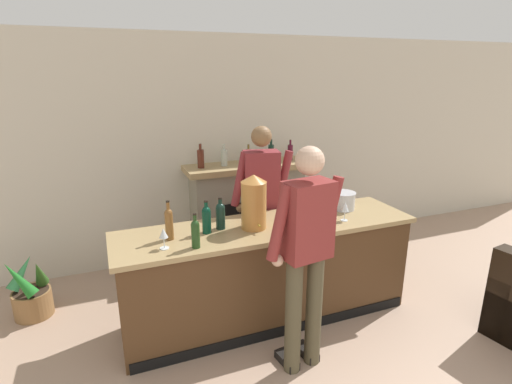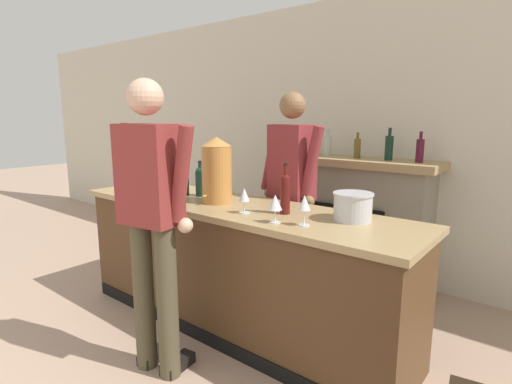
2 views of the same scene
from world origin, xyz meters
The scene contains 17 objects.
wall_back_panel centered at (0.00, 4.63, 1.38)m, with size 12.00×0.07×2.75m.
bar_counter centered at (-0.15, 2.98, 0.49)m, with size 2.80×0.73×0.97m.
fireplace_stone centered at (0.17, 4.37, 0.62)m, with size 1.56×0.52×1.51m.
potted_plant_corner centered at (-2.29, 3.84, 0.23)m, with size 0.41×0.47×0.65m.
person_customer centered at (-0.16, 2.25, 1.02)m, with size 0.65×0.34×1.82m.
person_bartender centered at (0.00, 3.51, 1.00)m, with size 0.65×0.36×1.80m.
copper_dispenser centered at (-0.30, 2.96, 1.22)m, with size 0.23×0.27×0.50m.
ice_bucket_steel centered at (0.73, 3.10, 1.06)m, with size 0.25×0.25×0.18m.
wine_bottle_merlot_tall centered at (-1.05, 2.98, 1.12)m, with size 0.07×0.07×0.34m.
wine_bottle_riesling_slim centered at (-0.72, 3.00, 1.10)m, with size 0.08×0.08×0.30m.
wine_bottle_rose_blush centered at (0.30, 2.98, 1.12)m, with size 0.07×0.07×0.34m.
wine_bottle_port_short centered at (-0.88, 2.74, 1.10)m, with size 0.07×0.07×0.29m.
wine_bottle_burgundy_dark centered at (-0.58, 3.05, 1.10)m, with size 0.08×0.08×0.29m.
wine_glass_front_left centered at (-1.12, 2.81, 1.09)m, with size 0.07×0.07×0.17m.
wine_glass_back_row centered at (0.08, 2.82, 1.09)m, with size 0.07×0.07×0.17m.
wine_glass_front_right centered at (0.56, 2.81, 1.10)m, with size 0.07×0.07×0.19m.
wine_glass_by_dispenser centered at (0.39, 2.76, 1.09)m, with size 0.09×0.09×0.18m.
Camera 2 is at (1.78, 0.83, 1.61)m, focal length 28.00 mm.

